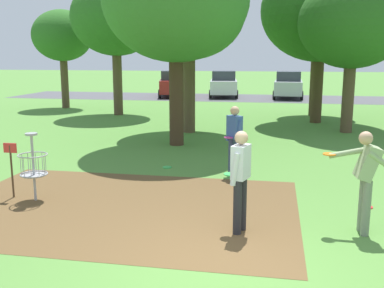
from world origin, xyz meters
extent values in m
plane|color=#518438|center=(0.00, 0.00, 0.00)|extent=(160.00, 160.00, 0.00)
cube|color=brown|center=(-2.23, 2.33, 0.00)|extent=(6.76, 4.73, 0.01)
cylinder|color=#9E9EA3|center=(-4.09, 2.40, 0.68)|extent=(0.05, 0.05, 1.35)
cylinder|color=#9E9EA3|center=(-4.09, 2.40, 1.37)|extent=(0.24, 0.24, 0.04)
torus|color=#9E9EA3|center=(-4.09, 2.40, 0.95)|extent=(0.58, 0.58, 0.02)
torus|color=#9E9EA3|center=(-4.09, 2.40, 0.55)|extent=(0.55, 0.55, 0.03)
cylinder|color=#9E9EA3|center=(-4.09, 2.40, 0.53)|extent=(0.48, 0.48, 0.02)
cylinder|color=gray|center=(-3.86, 2.40, 0.75)|extent=(0.01, 0.01, 0.40)
cylinder|color=gray|center=(-3.90, 2.54, 0.75)|extent=(0.01, 0.01, 0.40)
cylinder|color=gray|center=(-4.02, 2.62, 0.75)|extent=(0.01, 0.01, 0.40)
cylinder|color=gray|center=(-4.17, 2.62, 0.75)|extent=(0.01, 0.01, 0.40)
cylinder|color=gray|center=(-4.29, 2.54, 0.75)|extent=(0.01, 0.01, 0.40)
cylinder|color=gray|center=(-4.33, 2.40, 0.75)|extent=(0.01, 0.01, 0.40)
cylinder|color=gray|center=(-4.29, 2.26, 0.75)|extent=(0.01, 0.01, 0.40)
cylinder|color=gray|center=(-4.17, 2.17, 0.75)|extent=(0.01, 0.01, 0.40)
cylinder|color=gray|center=(-4.02, 2.17, 0.75)|extent=(0.01, 0.01, 0.40)
cylinder|color=gray|center=(-3.90, 2.26, 0.75)|extent=(0.01, 0.01, 0.40)
cylinder|color=#4C3823|center=(-4.64, 2.50, 0.55)|extent=(0.04, 0.04, 1.10)
cube|color=red|center=(-4.64, 2.50, 1.05)|extent=(0.28, 0.03, 0.20)
cylinder|color=#232328|center=(0.09, 1.39, 0.46)|extent=(0.14, 0.14, 0.92)
cylinder|color=#232328|center=(0.16, 1.60, 0.46)|extent=(0.14, 0.14, 0.92)
cube|color=silver|center=(0.12, 1.49, 1.20)|extent=(0.32, 0.41, 0.56)
sphere|color=tan|center=(0.12, 1.49, 1.60)|extent=(0.22, 0.22, 0.22)
cylinder|color=silver|center=(0.05, 1.32, 1.12)|extent=(0.18, 0.14, 0.55)
cylinder|color=silver|center=(0.16, 1.68, 1.12)|extent=(0.18, 0.14, 0.55)
cylinder|color=green|center=(-0.05, 1.55, 0.97)|extent=(0.22, 0.22, 0.02)
cylinder|color=#384260|center=(-0.23, 5.00, 0.46)|extent=(0.14, 0.14, 0.92)
cylinder|color=#384260|center=(-0.38, 5.15, 0.46)|extent=(0.14, 0.14, 0.92)
cube|color=#385693|center=(-0.31, 5.08, 1.20)|extent=(0.41, 0.41, 0.56)
sphere|color=tan|center=(-0.31, 5.08, 1.60)|extent=(0.22, 0.22, 0.22)
cylinder|color=#385693|center=(-0.19, 4.93, 1.12)|extent=(0.18, 0.18, 0.55)
cylinder|color=#385693|center=(-0.45, 5.20, 1.12)|extent=(0.18, 0.18, 0.55)
cylinder|color=#E53D99|center=(-0.43, 4.95, 0.97)|extent=(0.22, 0.22, 0.02)
cylinder|color=slate|center=(2.15, 1.71, 0.46)|extent=(0.14, 0.14, 0.92)
cylinder|color=slate|center=(2.14, 1.93, 0.46)|extent=(0.14, 0.14, 0.92)
cube|color=#93A875|center=(2.15, 1.82, 1.20)|extent=(0.41, 0.38, 0.60)
sphere|color=tan|center=(2.09, 1.82, 1.60)|extent=(0.22, 0.22, 0.22)
cylinder|color=#93A875|center=(1.84, 1.96, 1.32)|extent=(0.59, 0.13, 0.21)
cylinder|color=orange|center=(1.56, 1.95, 1.29)|extent=(0.22, 0.22, 0.02)
cylinder|color=#93A875|center=(2.34, 1.67, 1.25)|extent=(0.48, 0.12, 0.37)
cylinder|color=green|center=(-2.10, 5.54, 0.01)|extent=(0.24, 0.24, 0.02)
cylinder|color=red|center=(2.46, 3.16, 0.01)|extent=(0.23, 0.23, 0.02)
cylinder|color=brown|center=(3.34, 12.21, 1.30)|extent=(0.44, 0.44, 2.61)
ellipsoid|color=#285B1E|center=(3.34, 12.21, 4.10)|extent=(3.99, 3.99, 3.39)
cylinder|color=brown|center=(-7.02, 15.59, 1.54)|extent=(0.45, 0.45, 3.09)
ellipsoid|color=#2D6623|center=(-7.02, 15.59, 4.69)|extent=(4.28, 4.28, 3.64)
cylinder|color=brown|center=(-2.58, 11.13, 1.47)|extent=(0.45, 0.45, 2.94)
ellipsoid|color=#428433|center=(-2.58, 11.13, 4.50)|extent=(4.15, 4.15, 3.53)
cylinder|color=#4C3823|center=(2.40, 14.66, 1.44)|extent=(0.48, 0.48, 2.87)
ellipsoid|color=#285B1E|center=(2.40, 14.66, 4.77)|extent=(5.06, 5.06, 4.30)
cylinder|color=#4C3823|center=(2.47, 17.07, 1.44)|extent=(0.42, 0.42, 2.89)
ellipsoid|color=#38752D|center=(2.47, 17.07, 4.18)|extent=(3.46, 3.46, 2.94)
cylinder|color=#422D1E|center=(-2.52, 8.60, 1.45)|extent=(0.46, 0.46, 2.91)
cylinder|color=brown|center=(-10.98, 17.95, 1.38)|extent=(0.41, 0.41, 2.75)
ellipsoid|color=#2D6623|center=(-10.98, 17.95, 3.98)|extent=(3.26, 3.26, 2.77)
cube|color=#4C4C51|center=(0.00, 25.81, 0.00)|extent=(36.00, 6.00, 0.01)
cube|color=maroon|center=(-6.63, 25.97, 0.75)|extent=(2.66, 4.49, 0.90)
cube|color=#2D333D|center=(-6.63, 25.97, 1.52)|extent=(2.02, 2.47, 0.64)
cylinder|color=black|center=(-7.79, 27.05, 0.30)|extent=(0.30, 0.62, 0.60)
cylinder|color=black|center=(-6.03, 27.44, 0.30)|extent=(0.30, 0.62, 0.60)
cylinder|color=black|center=(-7.23, 24.51, 0.30)|extent=(0.30, 0.62, 0.60)
cylinder|color=black|center=(-5.47, 24.90, 0.30)|extent=(0.30, 0.62, 0.60)
cube|color=silver|center=(-3.01, 26.33, 0.75)|extent=(2.26, 4.38, 0.90)
cube|color=#2D333D|center=(-3.01, 26.33, 1.52)|extent=(1.82, 2.35, 0.64)
cylinder|color=black|center=(-4.05, 27.52, 0.30)|extent=(0.25, 0.62, 0.60)
cylinder|color=black|center=(-2.26, 27.72, 0.30)|extent=(0.25, 0.62, 0.60)
cylinder|color=black|center=(-3.76, 24.93, 0.30)|extent=(0.25, 0.62, 0.60)
cylinder|color=black|center=(-1.97, 25.13, 0.30)|extent=(0.25, 0.62, 0.60)
cube|color=#B2B7BC|center=(1.48, 26.18, 0.75)|extent=(1.93, 4.25, 0.90)
cube|color=#2D333D|center=(1.48, 26.18, 1.52)|extent=(1.65, 2.23, 0.64)
cylinder|color=black|center=(0.62, 27.51, 0.30)|extent=(0.20, 0.61, 0.60)
cylinder|color=black|center=(2.42, 27.46, 0.30)|extent=(0.20, 0.61, 0.60)
cylinder|color=black|center=(0.54, 24.91, 0.30)|extent=(0.20, 0.61, 0.60)
cylinder|color=black|center=(2.34, 24.85, 0.30)|extent=(0.20, 0.61, 0.60)
camera|label=1|loc=(0.64, -5.65, 2.90)|focal=42.15mm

